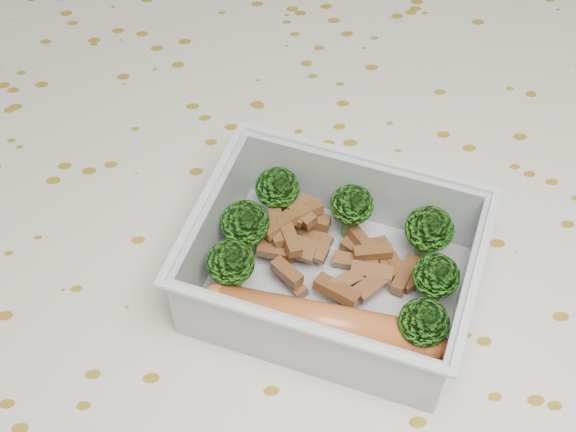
{
  "coord_description": "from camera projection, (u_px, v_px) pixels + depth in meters",
  "views": [
    {
      "loc": [
        -0.01,
        -0.28,
        1.16
      ],
      "look_at": [
        0.01,
        0.01,
        0.78
      ],
      "focal_mm": 50.0,
      "sensor_mm": 36.0,
      "label": 1
    }
  ],
  "objects": [
    {
      "name": "dining_table",
      "position": [
        277.0,
        324.0,
        0.57
      ],
      "size": [
        1.4,
        0.9,
        0.75
      ],
      "color": "brown",
      "rests_on": "ground"
    },
    {
      "name": "meat_pile",
      "position": [
        327.0,
        249.0,
        0.48
      ],
      "size": [
        0.1,
        0.08,
        0.03
      ],
      "color": "brown",
      "rests_on": "lunch_container"
    },
    {
      "name": "lunch_container",
      "position": [
        333.0,
        271.0,
        0.46
      ],
      "size": [
        0.2,
        0.18,
        0.06
      ],
      "color": "silver",
      "rests_on": "tablecloth"
    },
    {
      "name": "sausage",
      "position": [
        321.0,
        322.0,
        0.45
      ],
      "size": [
        0.14,
        0.06,
        0.02
      ],
      "color": "#C8642D",
      "rests_on": "lunch_container"
    },
    {
      "name": "tablecloth",
      "position": [
        276.0,
        285.0,
        0.53
      ],
      "size": [
        1.46,
        0.96,
        0.19
      ],
      "color": "silver",
      "rests_on": "dining_table"
    },
    {
      "name": "broccoli_florets",
      "position": [
        339.0,
        244.0,
        0.46
      ],
      "size": [
        0.14,
        0.13,
        0.04
      ],
      "color": "#608C3F",
      "rests_on": "lunch_container"
    }
  ]
}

